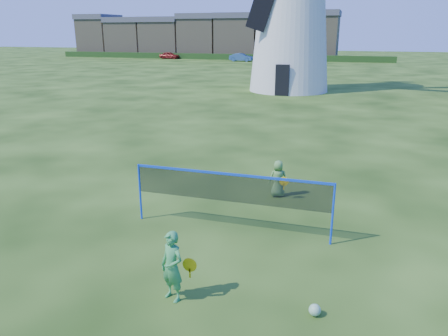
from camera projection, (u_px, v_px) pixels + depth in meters
ground at (211, 228)px, 11.07m from camera, size 220.00×220.00×0.00m
windmill at (292, 4)px, 34.55m from camera, size 15.92×6.59×20.67m
badminton_net at (230, 189)px, 10.59m from camera, size 5.05×0.05×1.55m
player_girl at (172, 267)px, 7.95m from camera, size 0.72×0.50×1.38m
player_boy at (278, 179)px, 13.06m from camera, size 0.68×0.53×1.14m
play_ball at (315, 310)px, 7.64m from camera, size 0.22×0.22×0.22m
terraced_houses at (203, 36)px, 82.71m from camera, size 51.59×8.40×8.35m
hedge at (213, 57)px, 77.16m from camera, size 62.00×0.80×1.00m
car_left at (169, 55)px, 78.52m from camera, size 3.73×1.68×1.24m
car_right at (241, 57)px, 72.01m from camera, size 4.05×1.58×1.32m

